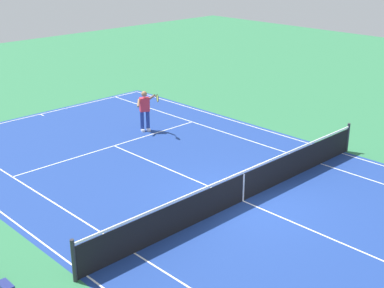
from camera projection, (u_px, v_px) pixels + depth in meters
The scene contains 6 objects.
ground_plane at pixel (243, 201), 16.05m from camera, with size 60.00×60.00×0.00m, color #2D7247.
court_slab at pixel (243, 201), 16.05m from camera, with size 24.20×11.40×0.00m, color navy.
court_line_markings at pixel (243, 201), 16.05m from camera, with size 23.85×11.05×0.01m.
tennis_net at pixel (243, 186), 15.88m from camera, with size 0.10×11.70×1.08m.
tennis_player_near at pixel (145, 109), 21.66m from camera, with size 1.19×0.75×1.70m.
tennis_ball at pixel (246, 182), 17.21m from camera, with size 0.07×0.07×0.07m, color #CCE01E.
Camera 1 is at (-9.30, 11.12, 7.26)m, focal length 50.51 mm.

